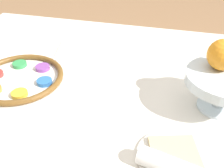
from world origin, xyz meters
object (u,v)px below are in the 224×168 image
Objects in this scene: seder_plate at (20,78)px; napkin_roll at (169,166)px; fruit_stand at (224,82)px; bread_plate at (175,156)px; orange_fruit at (223,55)px.

napkin_roll is (0.53, -0.25, 0.01)m from seder_plate.
bread_plate is at bearing -116.69° from fruit_stand.
orange_fruit is (0.64, 0.06, 0.15)m from seder_plate.
napkin_roll reaches higher than bread_plate.
orange_fruit is 0.48× the size of bread_plate.
fruit_stand is 0.08m from orange_fruit.
bread_plate is (0.54, -0.20, -0.01)m from seder_plate.
seder_plate is 1.36× the size of fruit_stand.
napkin_roll is at bearing -114.92° from fruit_stand.
fruit_stand is at bearing 2.01° from seder_plate.
bread_plate is (-0.11, -0.23, -0.09)m from fruit_stand.
napkin_roll is (-0.11, -0.30, -0.14)m from orange_fruit.
fruit_stand reaches higher than napkin_roll.
bread_plate is at bearing -110.85° from orange_fruit.
fruit_stand is 0.27m from bread_plate.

